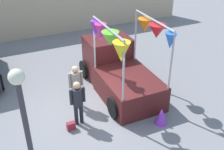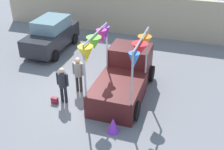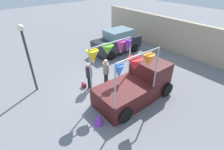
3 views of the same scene
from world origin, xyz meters
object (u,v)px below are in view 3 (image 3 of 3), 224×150
Objects in this scene: parked_car at (117,41)px; handbag at (84,85)px; vendor_truck at (137,82)px; street_lamp at (26,50)px; person_vendor at (106,70)px; folded_kite_bundle_violet at (99,119)px; person_customer at (89,74)px.

handbag is (2.68, -4.82, -0.80)m from parked_car.
handbag is at bearing -145.45° from vendor_truck.
street_lamp reaches higher than parked_car.
person_vendor is (3.30, -3.65, 0.07)m from parked_car.
street_lamp is at bearing -163.81° from folded_kite_bundle_violet.
vendor_truck is at bearing 35.28° from person_customer.
vendor_truck is at bearing 16.48° from person_vendor.
vendor_truck is 1.10× the size of street_lamp.
vendor_truck is 6.84× the size of folded_kite_bundle_violet.
handbag is at bearing 161.75° from folded_kite_bundle_violet.
parked_car is at bearing 149.33° from vendor_truck.
person_vendor is at bearing 136.94° from folded_kite_bundle_violet.
street_lamp reaches higher than person_customer.
parked_car is (-5.20, 3.08, 0.03)m from vendor_truck.
person_customer is 2.73× the size of folded_kite_bundle_violet.
person_customer is at bearing 29.74° from handbag.
person_customer is at bearing 155.57° from folded_kite_bundle_violet.
parked_car is at bearing 123.29° from person_customer.
parked_car is 1.07× the size of street_lamp.
handbag is (-0.61, -1.17, -0.87)m from person_vendor.
person_vendor is 1.58m from handbag.
street_lamp is 6.21× the size of folded_kite_bundle_violet.
person_vendor reaches higher than person_customer.
person_vendor is at bearing 58.22° from street_lamp.
folded_kite_bundle_violet is at bearing -43.06° from person_vendor.
street_lamp is at bearing -135.37° from vendor_truck.
person_customer is at bearing 52.79° from street_lamp.
folded_kite_bundle_violet is (2.53, -1.15, -0.69)m from person_customer.
handbag is 3.04m from folded_kite_bundle_violet.
vendor_truck reaches higher than folded_kite_bundle_violet.
handbag is (-0.35, -0.20, -0.85)m from person_customer.
person_vendor is at bearing 62.37° from handbag.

